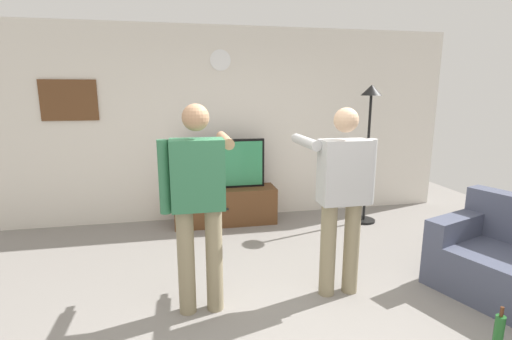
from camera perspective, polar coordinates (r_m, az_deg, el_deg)
name	(u,v)px	position (r m, az deg, el deg)	size (l,w,h in m)	color
ground_plane	(296,338)	(3.08, 6.22, -24.35)	(8.40, 8.40, 0.00)	gray
back_wall	(236,125)	(5.38, -3.07, 6.96)	(6.40, 0.10, 2.70)	silver
tv_stand	(225,206)	(5.23, -4.72, -5.51)	(1.40, 0.46, 0.50)	brown
television	(224,164)	(5.13, -4.90, 0.95)	(1.12, 0.07, 0.68)	black
wall_clock	(220,60)	(5.29, -5.50, 16.46)	(0.28, 0.28, 0.03)	white
framed_picture	(69,100)	(5.43, -26.80, 9.55)	(0.70, 0.04, 0.52)	brown
floor_lamp	(369,126)	(5.29, 17.02, 6.52)	(0.32, 0.32, 1.91)	black
person_standing_nearer_lamp	(198,198)	(3.01, -8.87, -4.26)	(0.60, 0.78, 1.73)	gray
person_standing_nearer_couch	(342,192)	(3.34, 13.05, -3.29)	(0.59, 0.78, 1.69)	gray
beverage_bottle	(498,335)	(3.30, 33.21, -20.41)	(0.07, 0.07, 0.37)	#1E5923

